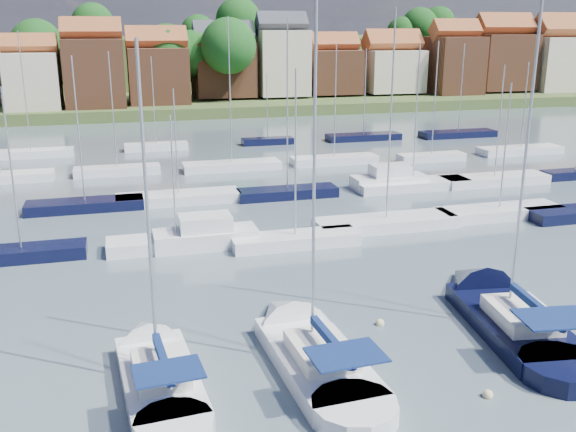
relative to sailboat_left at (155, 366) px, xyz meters
name	(u,v)px	position (x,y,z in m)	size (l,w,h in m)	color
ground	(231,178)	(9.79, 36.08, -0.36)	(260.00, 260.00, 0.00)	#404E57
sailboat_left	(155,366)	(0.00, 0.00, 0.00)	(3.80, 11.43, 15.29)	white
sailboat_centre	(303,344)	(6.75, 0.25, -0.01)	(4.08, 12.95, 17.31)	white
sailboat_navy	(496,308)	(17.57, 1.44, -0.01)	(5.50, 14.27, 19.14)	black
buoy_d	(488,397)	(12.90, -5.37, -0.36)	(0.44, 0.44, 0.44)	beige
buoy_e	(380,325)	(11.25, 1.86, -0.36)	(0.44, 0.44, 0.44)	beige
marina_field	(260,184)	(11.69, 31.23, 0.08)	(79.62, 41.41, 15.93)	white
far_shore_town	(169,71)	(12.01, 128.75, 4.25)	(212.46, 90.00, 22.27)	#435329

